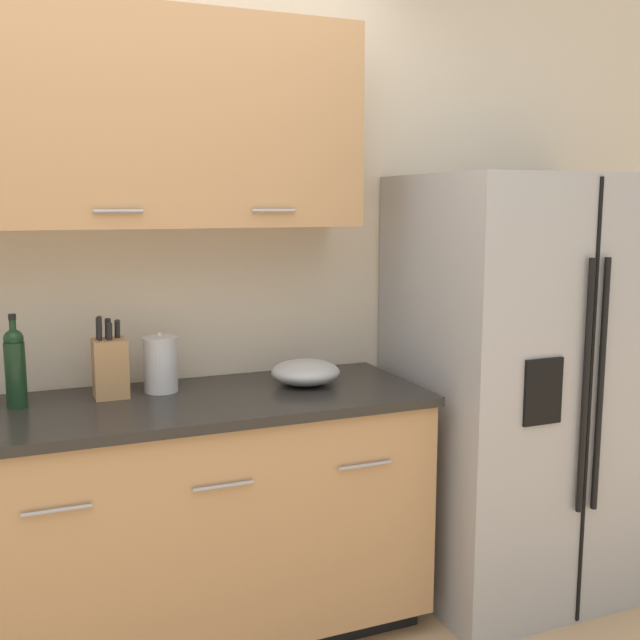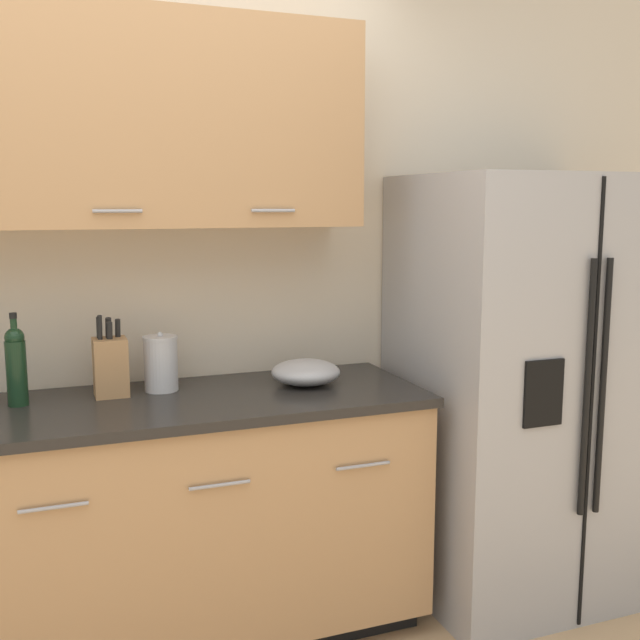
{
  "view_description": "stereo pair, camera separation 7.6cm",
  "coord_description": "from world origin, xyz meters",
  "px_view_note": "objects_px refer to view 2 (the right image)",
  "views": [
    {
      "loc": [
        -0.23,
        -1.55,
        1.6
      ],
      "look_at": [
        0.82,
        1.0,
        1.17
      ],
      "focal_mm": 42.0,
      "sensor_mm": 36.0,
      "label": 1
    },
    {
      "loc": [
        -0.16,
        -1.58,
        1.6
      ],
      "look_at": [
        0.82,
        1.0,
        1.17
      ],
      "focal_mm": 42.0,
      "sensor_mm": 36.0,
      "label": 2
    }
  ],
  "objects_px": {
    "steel_canister": "(161,363)",
    "mixing_bowl": "(306,372)",
    "refrigerator": "(526,387)",
    "knife_block": "(110,365)",
    "wine_bottle": "(16,364)"
  },
  "relations": [
    {
      "from": "mixing_bowl",
      "to": "refrigerator",
      "type": "bearing_deg",
      "value": -6.86
    },
    {
      "from": "refrigerator",
      "to": "wine_bottle",
      "type": "distance_m",
      "value": 1.96
    },
    {
      "from": "steel_canister",
      "to": "mixing_bowl",
      "type": "bearing_deg",
      "value": -10.54
    },
    {
      "from": "wine_bottle",
      "to": "steel_canister",
      "type": "bearing_deg",
      "value": 3.8
    },
    {
      "from": "knife_block",
      "to": "mixing_bowl",
      "type": "bearing_deg",
      "value": -7.04
    },
    {
      "from": "knife_block",
      "to": "wine_bottle",
      "type": "height_order",
      "value": "wine_bottle"
    },
    {
      "from": "refrigerator",
      "to": "wine_bottle",
      "type": "relative_size",
      "value": 5.39
    },
    {
      "from": "refrigerator",
      "to": "wine_bottle",
      "type": "bearing_deg",
      "value": 174.79
    },
    {
      "from": "steel_canister",
      "to": "mixing_bowl",
      "type": "xyz_separation_m",
      "value": [
        0.53,
        -0.1,
        -0.06
      ]
    },
    {
      "from": "mixing_bowl",
      "to": "steel_canister",
      "type": "bearing_deg",
      "value": 169.46
    },
    {
      "from": "refrigerator",
      "to": "wine_bottle",
      "type": "height_order",
      "value": "refrigerator"
    },
    {
      "from": "knife_block",
      "to": "mixing_bowl",
      "type": "relative_size",
      "value": 1.13
    },
    {
      "from": "wine_bottle",
      "to": "mixing_bowl",
      "type": "relative_size",
      "value": 1.22
    },
    {
      "from": "steel_canister",
      "to": "refrigerator",
      "type": "bearing_deg",
      "value": -8.21
    },
    {
      "from": "knife_block",
      "to": "mixing_bowl",
      "type": "xyz_separation_m",
      "value": [
        0.71,
        -0.09,
        -0.06
      ]
    }
  ]
}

